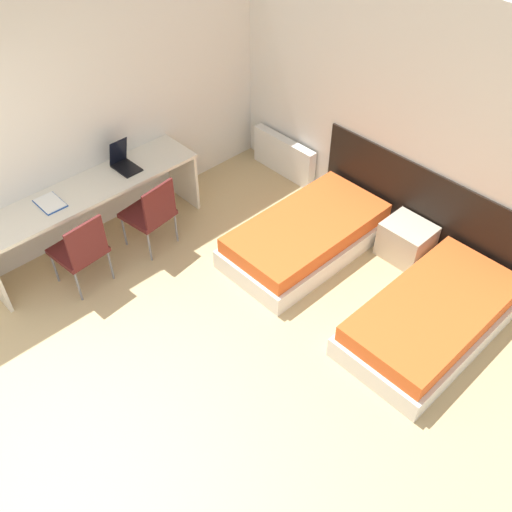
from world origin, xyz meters
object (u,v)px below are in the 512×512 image
Objects in this scene: bed_near_door at (432,318)px; laptop at (124,162)px; bed_near_window at (306,236)px; chair_near_notebook at (81,249)px; nightstand at (406,241)px; chair_near_laptop at (151,212)px.

laptop is at bearing -161.39° from bed_near_door.
bed_near_window is 2.36m from chair_near_notebook.
chair_near_laptop is (-2.00, -1.88, 0.27)m from nightstand.
chair_near_notebook is (0.00, -0.85, 0.00)m from chair_near_laptop.
chair_near_notebook is (-2.00, -2.73, 0.27)m from nightstand.
nightstand is 2.76m from chair_near_laptop.
laptop is at bearing -146.70° from bed_near_window.
bed_near_window is at bearing 36.31° from chair_near_laptop.
chair_near_laptop is at bearing -7.01° from laptop.
nightstand is (-0.81, 0.71, 0.02)m from bed_near_door.
bed_near_door is 3.67× the size of nightstand.
laptop reaches higher than bed_near_door.
bed_near_window is at bearing 53.86° from chair_near_notebook.
laptop reaches higher than chair_near_laptop.
chair_near_laptop is (-2.81, -1.16, 0.29)m from bed_near_door.
laptop is at bearing -143.90° from nightstand.
bed_near_window is at bearing -138.60° from nightstand.
bed_near_door is 3.06m from chair_near_laptop.
chair_near_notebook reaches higher than bed_near_window.
nightstand is at bearing 138.60° from bed_near_door.
chair_near_laptop is at bearing -135.80° from bed_near_window.
bed_near_window is 1.61m from bed_near_door.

